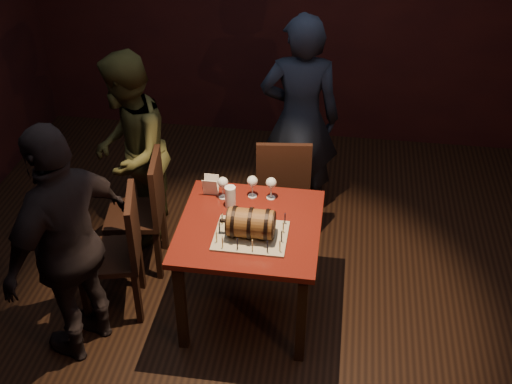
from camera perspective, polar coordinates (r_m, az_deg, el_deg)
room_shell at (r=3.74m, az=-0.22°, el=5.24°), size 5.04×5.04×2.80m
pub_table at (r=4.14m, az=-0.57°, el=-4.15°), size 0.90×0.90×0.75m
cake_board at (r=3.98m, az=-0.46°, el=-3.91°), size 0.45×0.35×0.01m
barrel_cake at (r=3.92m, az=-0.48°, el=-2.80°), size 0.34×0.20×0.20m
birthday_candles at (r=3.95m, az=-0.45°, el=-3.38°), size 0.40×0.30×0.09m
wine_glass_left at (r=4.25m, az=-2.97°, el=0.79°), size 0.07×0.07×0.16m
wine_glass_mid at (r=4.26m, az=-0.33°, el=0.90°), size 0.07×0.07×0.16m
wine_glass_right at (r=4.24m, az=1.35°, el=0.75°), size 0.07×0.07×0.16m
pint_of_ale at (r=4.20m, az=-2.30°, el=-0.46°), size 0.07×0.07×0.15m
menu_card at (r=4.32m, az=-4.05°, el=0.55°), size 0.10×0.05×0.13m
chair_back at (r=4.86m, az=2.41°, el=0.71°), size 0.44×0.44×0.93m
chair_left_rear at (r=4.68m, az=-9.84°, el=-1.33°), size 0.46×0.46×0.93m
chair_left_front at (r=4.35m, az=-11.95°, el=-4.84°), size 0.49×0.49×0.93m
person_back at (r=5.04m, az=3.92°, el=6.43°), size 0.66×0.46×1.71m
person_left_rear at (r=4.85m, az=-11.13°, el=3.46°), size 0.68×0.82×1.54m
person_left_front at (r=3.97m, az=-16.28°, el=-4.57°), size 0.74×1.03×1.63m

